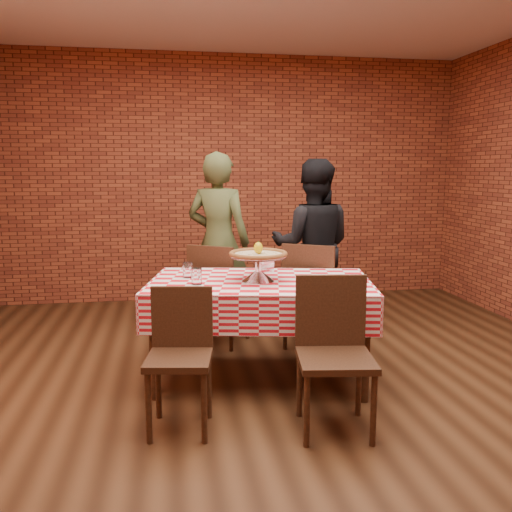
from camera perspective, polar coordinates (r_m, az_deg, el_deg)
name	(u,v)px	position (r m, az deg, el deg)	size (l,w,h in m)	color
ground	(286,398)	(3.80, 3.30, -15.03)	(6.00, 6.00, 0.00)	black
back_wall	(233,179)	(6.43, -2.49, 8.28)	(5.50, 5.50, 0.00)	maroon
table	(260,330)	(4.01, 0.46, -7.99)	(1.59, 0.96, 0.75)	#432717
tablecloth	(260,298)	(3.94, 0.46, -4.57)	(1.63, 0.99, 0.27)	red
pizza_stand	(258,268)	(3.87, 0.24, -1.32)	(0.42, 0.42, 0.19)	silver
pizza	(258,255)	(3.85, 0.24, 0.14)	(0.43, 0.43, 0.03)	beige
lemon	(258,248)	(3.85, 0.24, 0.86)	(0.07, 0.07, 0.09)	gold
water_glass_left	(197,276)	(3.78, -6.41, -2.20)	(0.07, 0.07, 0.12)	white
water_glass_right	(188,270)	(4.02, -7.38, -1.50)	(0.07, 0.07, 0.12)	white
side_plate	(331,283)	(3.82, 8.08, -2.89)	(0.17, 0.17, 0.01)	white
sweetener_packet_a	(340,286)	(3.74, 9.06, -3.26)	(0.05, 0.04, 0.01)	white
sweetener_packet_b	(353,285)	(3.79, 10.44, -3.12)	(0.05, 0.04, 0.01)	white
condiment_caddy	(266,262)	(4.21, 1.08, -0.70)	(0.11, 0.09, 0.15)	silver
chair_near_left	(179,363)	(3.25, -8.27, -11.31)	(0.38, 0.38, 0.86)	#432717
chair_near_right	(335,358)	(3.24, 8.54, -10.77)	(0.44, 0.44, 0.92)	#432717
chair_far_left	(220,293)	(4.80, -3.86, -4.03)	(0.44, 0.44, 0.92)	#432717
chair_far_right	(314,294)	(4.74, 6.22, -4.11)	(0.46, 0.46, 0.94)	#432717
diner_olive	(219,242)	(5.19, -4.06, 1.56)	(0.63, 0.41, 1.73)	#444C29
diner_black	(312,246)	(5.15, 6.08, 1.09)	(0.81, 0.63, 1.67)	black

